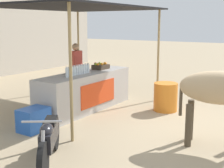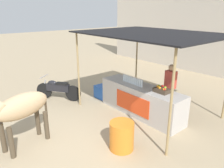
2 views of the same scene
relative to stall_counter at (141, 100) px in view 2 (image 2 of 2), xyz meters
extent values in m
plane|color=tan|center=(0.00, -2.20, -0.48)|extent=(60.00, 60.00, 0.00)
cube|color=#B2ADA8|center=(0.00, 0.00, 0.00)|extent=(3.00, 0.80, 0.96)
cube|color=red|center=(0.00, -0.41, 0.00)|extent=(1.40, 0.02, 0.58)
cube|color=black|center=(0.00, 0.30, 2.10)|extent=(4.20, 3.20, 0.04)
cylinder|color=#997F51|center=(-1.89, -1.14, 0.81)|extent=(0.06, 0.06, 2.58)
cylinder|color=#997F51|center=(1.89, -1.14, 0.81)|extent=(0.06, 0.06, 2.58)
cylinder|color=#997F51|center=(-1.89, 1.74, 0.81)|extent=(0.06, 0.06, 2.58)
cylinder|color=silver|center=(-0.76, -0.05, 0.59)|extent=(0.07, 0.07, 0.22)
cylinder|color=white|center=(-0.76, -0.05, 0.71)|extent=(0.04, 0.04, 0.03)
cylinder|color=silver|center=(-0.67, -0.05, 0.59)|extent=(0.07, 0.07, 0.22)
cylinder|color=white|center=(-0.67, -0.05, 0.71)|extent=(0.04, 0.04, 0.03)
cylinder|color=silver|center=(-0.57, -0.05, 0.59)|extent=(0.07, 0.07, 0.22)
cylinder|color=white|center=(-0.57, -0.05, 0.71)|extent=(0.04, 0.04, 0.03)
cylinder|color=silver|center=(-0.48, -0.05, 0.59)|extent=(0.07, 0.07, 0.22)
cylinder|color=white|center=(-0.48, -0.05, 0.71)|extent=(0.04, 0.04, 0.03)
cylinder|color=silver|center=(-0.39, -0.05, 0.59)|extent=(0.07, 0.07, 0.22)
cylinder|color=white|center=(-0.39, -0.05, 0.71)|extent=(0.04, 0.04, 0.03)
cylinder|color=silver|center=(-0.30, -0.05, 0.59)|extent=(0.07, 0.07, 0.22)
cylinder|color=white|center=(-0.30, -0.05, 0.71)|extent=(0.04, 0.04, 0.03)
cylinder|color=silver|center=(-0.21, -0.05, 0.59)|extent=(0.07, 0.07, 0.22)
cylinder|color=white|center=(-0.21, -0.05, 0.71)|extent=(0.04, 0.04, 0.03)
cylinder|color=silver|center=(-0.12, -0.05, 0.59)|extent=(0.07, 0.07, 0.22)
cylinder|color=white|center=(-0.12, -0.05, 0.71)|extent=(0.04, 0.04, 0.03)
cylinder|color=silver|center=(-0.03, -0.05, 0.59)|extent=(0.07, 0.07, 0.22)
cylinder|color=white|center=(-0.03, -0.05, 0.71)|extent=(0.04, 0.04, 0.03)
cylinder|color=silver|center=(0.06, -0.05, 0.59)|extent=(0.07, 0.07, 0.22)
cylinder|color=white|center=(0.06, -0.05, 0.71)|extent=(0.04, 0.04, 0.03)
cube|color=#3F3326|center=(0.76, 0.05, 0.54)|extent=(0.44, 0.32, 0.12)
sphere|color=orange|center=(0.72, -0.01, 0.63)|extent=(0.08, 0.08, 0.08)
sphere|color=orange|center=(0.89, 0.01, 0.63)|extent=(0.08, 0.08, 0.08)
sphere|color=#B21E19|center=(0.89, -0.02, 0.63)|extent=(0.08, 0.08, 0.08)
sphere|color=#8CB22D|center=(0.59, 0.11, 0.63)|extent=(0.08, 0.08, 0.08)
sphere|color=#8CB22D|center=(0.81, 0.13, 0.63)|extent=(0.08, 0.08, 0.08)
sphere|color=orange|center=(0.87, -0.02, 0.63)|extent=(0.08, 0.08, 0.08)
sphere|color=#B21E19|center=(0.68, 0.17, 0.63)|extent=(0.08, 0.08, 0.08)
sphere|color=orange|center=(0.61, 0.04, 0.63)|extent=(0.08, 0.08, 0.08)
cylinder|color=#383842|center=(0.55, 0.75, -0.04)|extent=(0.22, 0.22, 0.88)
cube|color=#BF3F33|center=(0.55, 0.75, 0.68)|extent=(0.34, 0.20, 0.56)
sphere|color=tan|center=(0.55, 0.75, 1.07)|extent=(0.20, 0.20, 0.20)
cube|color=blue|center=(-1.88, -0.10, -0.24)|extent=(0.60, 0.44, 0.48)
cylinder|color=orange|center=(1.02, -1.77, -0.12)|extent=(0.60, 0.60, 0.72)
ellipsoid|color=tan|center=(-0.65, -3.49, 0.60)|extent=(0.84, 1.48, 0.60)
cylinder|color=#493D2C|center=(-0.35, -3.92, -0.09)|extent=(0.12, 0.12, 0.78)
cylinder|color=#493D2C|center=(-0.70, -4.01, -0.09)|extent=(0.12, 0.12, 0.78)
cylinder|color=#493D2C|center=(-0.59, -2.97, -0.09)|extent=(0.12, 0.12, 0.78)
cylinder|color=#493D2C|center=(-0.94, -3.06, -0.09)|extent=(0.12, 0.12, 0.78)
cylinder|color=#493D2C|center=(-0.81, -2.84, 0.33)|extent=(0.06, 0.06, 0.60)
cylinder|color=black|center=(-3.33, -1.83, -0.18)|extent=(0.53, 0.41, 0.60)
cylinder|color=black|center=(-2.35, -1.13, -0.18)|extent=(0.53, 0.41, 0.60)
cube|color=black|center=(-2.84, -1.48, 0.00)|extent=(0.84, 0.67, 0.28)
ellipsoid|color=black|center=(-3.02, -1.61, 0.16)|extent=(0.41, 0.37, 0.20)
cube|color=black|center=(-2.69, -1.38, 0.16)|extent=(0.46, 0.40, 0.10)
cylinder|color=#99999E|center=(-3.29, -1.80, 0.40)|extent=(0.34, 0.47, 0.03)
cylinder|color=#99999E|center=(-3.31, -1.82, 0.02)|extent=(0.19, 0.16, 0.49)
camera|label=1|loc=(-6.18, -4.81, 1.72)|focal=50.00mm
camera|label=2|loc=(4.38, -4.92, 2.77)|focal=35.00mm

